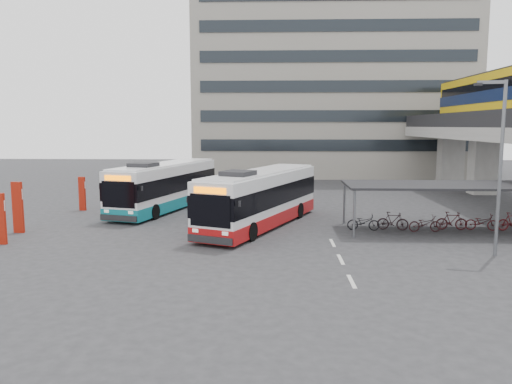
{
  "coord_description": "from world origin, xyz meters",
  "views": [
    {
      "loc": [
        -0.33,
        -23.62,
        5.61
      ],
      "look_at": [
        -1.32,
        3.49,
        2.0
      ],
      "focal_mm": 35.0,
      "sensor_mm": 36.0,
      "label": 1
    }
  ],
  "objects_px": {
    "bus_main": "(261,199)",
    "lamp_post": "(499,157)",
    "bus_teal": "(166,186)",
    "pedestrian": "(254,209)"
  },
  "relations": [
    {
      "from": "lamp_post",
      "to": "bus_teal",
      "type": "bearing_deg",
      "value": 156.2
    },
    {
      "from": "bus_main",
      "to": "lamp_post",
      "type": "bearing_deg",
      "value": -7.66
    },
    {
      "from": "bus_teal",
      "to": "pedestrian",
      "type": "bearing_deg",
      "value": -19.81
    },
    {
      "from": "pedestrian",
      "to": "lamp_post",
      "type": "xyz_separation_m",
      "value": [
        10.7,
        -7.13,
        3.53
      ]
    },
    {
      "from": "bus_main",
      "to": "pedestrian",
      "type": "distance_m",
      "value": 1.39
    },
    {
      "from": "pedestrian",
      "to": "lamp_post",
      "type": "distance_m",
      "value": 13.33
    },
    {
      "from": "bus_main",
      "to": "pedestrian",
      "type": "xyz_separation_m",
      "value": [
        -0.41,
        1.06,
        -0.8
      ]
    },
    {
      "from": "pedestrian",
      "to": "lamp_post",
      "type": "relative_size",
      "value": 0.2
    },
    {
      "from": "pedestrian",
      "to": "lamp_post",
      "type": "bearing_deg",
      "value": -105.66
    },
    {
      "from": "bus_teal",
      "to": "lamp_post",
      "type": "relative_size",
      "value": 1.54
    }
  ]
}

